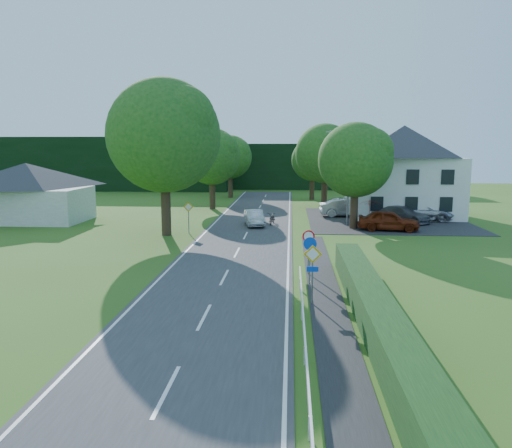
# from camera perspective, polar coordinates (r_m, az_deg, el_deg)

# --- Properties ---
(ground) EXTENTS (160.00, 160.00, 0.00)m
(ground) POSITION_cam_1_polar(r_m,az_deg,el_deg) (14.68, -10.16, -18.37)
(ground) COLOR #315317
(ground) RESTS_ON ground
(road) EXTENTS (7.00, 80.00, 0.04)m
(road) POSITION_cam_1_polar(r_m,az_deg,el_deg) (33.47, -1.83, -2.58)
(road) COLOR #353437
(road) RESTS_ON ground
(footpath) EXTENTS (1.50, 44.00, 0.04)m
(footpath) POSITION_cam_1_polar(r_m,az_deg,el_deg) (16.16, 9.69, -15.62)
(footpath) COLOR black
(footpath) RESTS_ON ground
(parking_pad) EXTENTS (14.00, 16.00, 0.04)m
(parking_pad) POSITION_cam_1_polar(r_m,az_deg,el_deg) (46.92, 14.58, 0.46)
(parking_pad) COLOR black
(parking_pad) RESTS_ON ground
(line_edge_left) EXTENTS (0.12, 80.00, 0.01)m
(line_edge_left) POSITION_cam_1_polar(r_m,az_deg,el_deg) (33.94, -7.30, -2.44)
(line_edge_left) COLOR white
(line_edge_left) RESTS_ON road
(line_edge_right) EXTENTS (0.12, 80.00, 0.01)m
(line_edge_right) POSITION_cam_1_polar(r_m,az_deg,el_deg) (33.30, 3.75, -2.61)
(line_edge_right) COLOR white
(line_edge_right) RESTS_ON road
(line_centre) EXTENTS (0.12, 80.00, 0.01)m
(line_centre) POSITION_cam_1_polar(r_m,az_deg,el_deg) (33.46, -1.83, -2.54)
(line_centre) COLOR white
(line_centre) RESTS_ON road
(guardrail) EXTENTS (0.12, 26.00, 0.69)m
(guardrail) POSITION_cam_1_polar(r_m,az_deg,el_deg) (13.26, 6.04, -19.76)
(guardrail) COLOR white
(guardrail) RESTS_ON ground
(hedge_right) EXTENTS (1.20, 30.00, 1.30)m
(hedge_right) POSITION_cam_1_polar(r_m,az_deg,el_deg) (14.35, 17.01, -16.41)
(hedge_right) COLOR black
(hedge_right) RESTS_ON ground
(tree_main) EXTENTS (9.40, 9.40, 11.64)m
(tree_main) POSITION_cam_1_polar(r_m,az_deg,el_deg) (37.81, -10.41, 7.46)
(tree_main) COLOR #1A4C16
(tree_main) RESTS_ON ground
(tree_left_far) EXTENTS (7.00, 7.00, 8.58)m
(tree_left_far) POSITION_cam_1_polar(r_m,az_deg,el_deg) (53.34, -5.05, 6.31)
(tree_left_far) COLOR #1A4C16
(tree_left_far) RESTS_ON ground
(tree_right_far) EXTENTS (7.40, 7.40, 9.09)m
(tree_right_far) POSITION_cam_1_polar(r_m,az_deg,el_deg) (54.79, 7.86, 6.60)
(tree_right_far) COLOR #1A4C16
(tree_right_far) RESTS_ON ground
(tree_left_back) EXTENTS (6.60, 6.60, 8.07)m
(tree_left_back) POSITION_cam_1_polar(r_m,az_deg,el_deg) (65.15, -2.95, 6.58)
(tree_left_back) COLOR #1A4C16
(tree_left_back) RESTS_ON ground
(tree_right_back) EXTENTS (6.20, 6.20, 7.56)m
(tree_right_back) POSITION_cam_1_polar(r_m,az_deg,el_deg) (62.75, 6.45, 6.22)
(tree_right_back) COLOR #1A4C16
(tree_right_back) RESTS_ON ground
(tree_right_mid) EXTENTS (7.00, 7.00, 8.58)m
(tree_right_mid) POSITION_cam_1_polar(r_m,az_deg,el_deg) (41.02, 11.25, 5.40)
(tree_right_mid) COLOR #1A4C16
(tree_right_mid) RESTS_ON ground
(treeline_left) EXTENTS (44.00, 6.00, 8.00)m
(treeline_left) POSITION_cam_1_polar(r_m,az_deg,el_deg) (80.98, -18.92, 6.55)
(treeline_left) COLOR black
(treeline_left) RESTS_ON ground
(treeline_right) EXTENTS (30.00, 5.00, 7.00)m
(treeline_right) POSITION_cam_1_polar(r_m,az_deg,el_deg) (78.83, 7.42, 6.54)
(treeline_right) COLOR black
(treeline_right) RESTS_ON ground
(bungalow_left) EXTENTS (11.00, 6.50, 5.20)m
(bungalow_left) POSITION_cam_1_polar(r_m,az_deg,el_deg) (48.76, -24.68, 3.43)
(bungalow_left) COLOR #B4B5B0
(bungalow_left) RESTS_ON ground
(house_white) EXTENTS (10.60, 8.40, 8.60)m
(house_white) POSITION_cam_1_polar(r_m,az_deg,el_deg) (49.83, 16.42, 5.94)
(house_white) COLOR white
(house_white) RESTS_ON ground
(streetlight) EXTENTS (2.03, 0.18, 8.00)m
(streetlight) POSITION_cam_1_polar(r_m,az_deg,el_deg) (42.94, 10.34, 5.81)
(streetlight) COLOR slate
(streetlight) RESTS_ON ground
(sign_priority_right) EXTENTS (0.78, 0.09, 2.59)m
(sign_priority_right) POSITION_cam_1_polar(r_m,az_deg,el_deg) (21.20, 6.48, -4.49)
(sign_priority_right) COLOR slate
(sign_priority_right) RESTS_ON ground
(sign_roundabout) EXTENTS (0.64, 0.08, 2.37)m
(sign_roundabout) POSITION_cam_1_polar(r_m,az_deg,el_deg) (24.15, 6.18, -3.13)
(sign_roundabout) COLOR slate
(sign_roundabout) RESTS_ON ground
(sign_speed_limit) EXTENTS (0.64, 0.11, 2.37)m
(sign_speed_limit) POSITION_cam_1_polar(r_m,az_deg,el_deg) (26.09, 6.02, -2.01)
(sign_speed_limit) COLOR slate
(sign_speed_limit) RESTS_ON ground
(sign_priority_left) EXTENTS (0.78, 0.09, 2.44)m
(sign_priority_left) POSITION_cam_1_polar(r_m,az_deg,el_deg) (38.74, -7.73, 1.47)
(sign_priority_left) COLOR slate
(sign_priority_left) RESTS_ON ground
(moving_car) EXTENTS (2.16, 4.23, 1.33)m
(moving_car) POSITION_cam_1_polar(r_m,az_deg,el_deg) (42.02, -0.21, 0.73)
(moving_car) COLOR silver
(moving_car) RESTS_ON road
(motorcycle) EXTENTS (0.93, 2.02, 1.02)m
(motorcycle) POSITION_cam_1_polar(r_m,az_deg,el_deg) (42.72, 1.87, 0.66)
(motorcycle) COLOR black
(motorcycle) RESTS_ON road
(parked_car_red) EXTENTS (5.01, 2.59, 1.63)m
(parked_car_red) POSITION_cam_1_polar(r_m,az_deg,el_deg) (40.87, 14.91, 0.41)
(parked_car_red) COLOR #651E0B
(parked_car_red) RESTS_ON parking_pad
(parked_car_silver_a) EXTENTS (5.28, 2.00, 1.72)m
(parked_car_silver_a) POSITION_cam_1_polar(r_m,az_deg,el_deg) (48.08, 10.39, 1.86)
(parked_car_silver_a) COLOR #ADADB2
(parked_car_silver_a) RESTS_ON parking_pad
(parked_car_grey) EXTENTS (5.15, 4.54, 1.43)m
(parked_car_grey) POSITION_cam_1_polar(r_m,az_deg,el_deg) (45.55, 16.37, 1.07)
(parked_car_grey) COLOR #535459
(parked_car_grey) RESTS_ON parking_pad
(parked_car_silver_b) EXTENTS (5.69, 3.04, 1.52)m
(parked_car_silver_b) POSITION_cam_1_polar(r_m,az_deg,el_deg) (47.30, 18.42, 1.31)
(parked_car_silver_b) COLOR #ACADB3
(parked_car_silver_b) RESTS_ON parking_pad
(parasol) EXTENTS (2.81, 2.83, 1.94)m
(parasol) POSITION_cam_1_polar(r_m,az_deg,el_deg) (45.41, 12.83, 1.52)
(parasol) COLOR #A9210D
(parasol) RESTS_ON parking_pad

